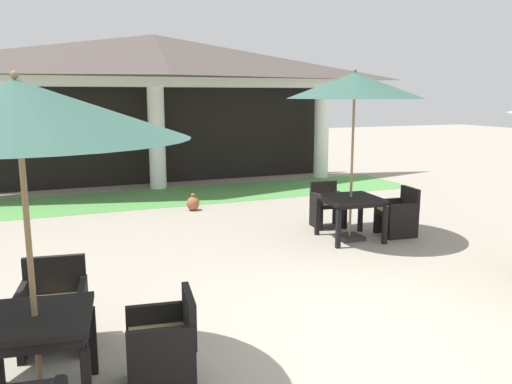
# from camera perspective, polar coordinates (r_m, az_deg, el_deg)

# --- Properties ---
(ground_plane) EXTENTS (60.00, 60.00, 0.00)m
(ground_plane) POSITION_cam_1_polar(r_m,az_deg,el_deg) (5.57, 10.37, -15.65)
(ground_plane) COLOR #9E9384
(background_pavilion) EXTENTS (11.04, 2.66, 3.96)m
(background_pavilion) POSITION_cam_1_polar(r_m,az_deg,el_deg) (13.98, -11.19, 13.00)
(background_pavilion) COLOR white
(background_pavilion) RESTS_ON ground
(lawn_strip) EXTENTS (12.84, 2.45, 0.01)m
(lawn_strip) POSITION_cam_1_polar(r_m,az_deg,el_deg) (12.84, -9.49, -0.49)
(lawn_strip) COLOR #519347
(lawn_strip) RESTS_ON ground
(patio_table_mid_left) EXTENTS (0.95, 0.95, 0.76)m
(patio_table_mid_left) POSITION_cam_1_polar(r_m,az_deg,el_deg) (4.54, -23.04, -13.68)
(patio_table_mid_left) COLOR black
(patio_table_mid_left) RESTS_ON ground
(patio_umbrella_mid_left) EXTENTS (2.49, 2.49, 2.62)m
(patio_umbrella_mid_left) POSITION_cam_1_polar(r_m,az_deg,el_deg) (4.17, -24.73, 8.00)
(patio_umbrella_mid_left) COLOR #2D2D2D
(patio_umbrella_mid_left) RESTS_ON ground
(patio_chair_mid_left_north) EXTENTS (0.69, 0.64, 0.87)m
(patio_chair_mid_left_north) POSITION_cam_1_polar(r_m,az_deg,el_deg) (5.53, -21.32, -11.82)
(patio_chair_mid_left_north) COLOR black
(patio_chair_mid_left_north) RESTS_ON ground
(patio_chair_mid_left_east) EXTENTS (0.62, 0.63, 0.83)m
(patio_chair_mid_left_east) POSITION_cam_1_polar(r_m,az_deg,el_deg) (4.59, -10.08, -16.15)
(patio_chair_mid_left_east) COLOR black
(patio_chair_mid_left_east) RESTS_ON ground
(patio_table_mid_right) EXTENTS (1.00, 1.00, 0.74)m
(patio_table_mid_right) POSITION_cam_1_polar(r_m,az_deg,el_deg) (8.97, 10.36, -1.16)
(patio_table_mid_right) COLOR black
(patio_table_mid_right) RESTS_ON ground
(patio_umbrella_mid_right) EXTENTS (2.25, 2.25, 2.87)m
(patio_umbrella_mid_right) POSITION_cam_1_polar(r_m,az_deg,el_deg) (8.79, 10.79, 11.32)
(patio_umbrella_mid_right) COLOR #2D2D2D
(patio_umbrella_mid_right) RESTS_ON ground
(patio_chair_mid_right_east) EXTENTS (0.63, 0.60, 0.85)m
(patio_chair_mid_right_east) POSITION_cam_1_polar(r_m,az_deg,el_deg) (9.48, 15.34, -2.29)
(patio_chair_mid_right_east) COLOR black
(patio_chair_mid_right_east) RESTS_ON ground
(patio_chair_mid_right_north) EXTENTS (0.59, 0.56, 0.84)m
(patio_chair_mid_right_north) POSITION_cam_1_polar(r_m,az_deg,el_deg) (9.83, 7.86, -1.46)
(patio_chair_mid_right_north) COLOR black
(patio_chair_mid_right_north) RESTS_ON ground
(terracotta_urn) EXTENTS (0.28, 0.28, 0.38)m
(terracotta_urn) POSITION_cam_1_polar(r_m,az_deg,el_deg) (11.24, -6.94, -1.25)
(terracotta_urn) COLOR #9E5633
(terracotta_urn) RESTS_ON ground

